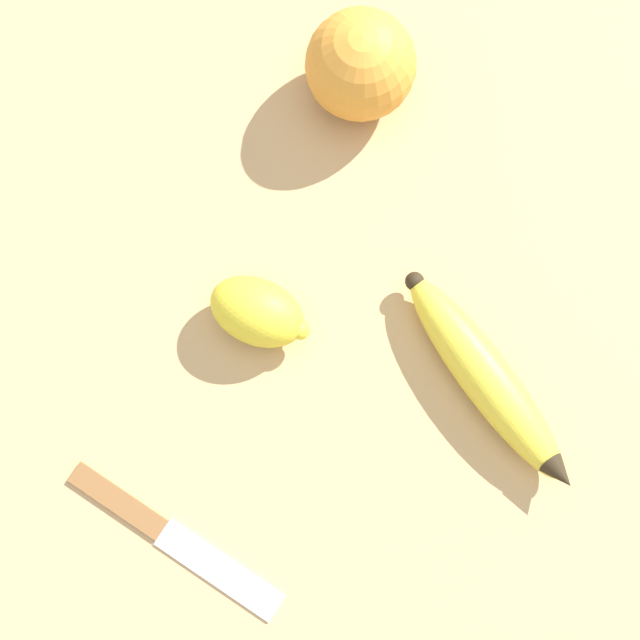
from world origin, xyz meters
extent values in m
plane|color=tan|center=(0.00, 0.00, 0.00)|extent=(3.00, 3.00, 0.00)
ellipsoid|color=yellow|center=(-0.02, -0.01, 0.02)|extent=(0.12, 0.18, 0.04)
cone|color=#2D2314|center=(0.02, 0.07, 0.02)|extent=(0.03, 0.03, 0.03)
sphere|color=#2D2314|center=(-0.06, -0.09, 0.02)|extent=(0.01, 0.01, 0.01)
sphere|color=orange|center=(-0.18, -0.20, 0.04)|extent=(0.08, 0.08, 0.08)
ellipsoid|color=yellow|center=(0.02, -0.18, 0.02)|extent=(0.05, 0.08, 0.05)
sphere|color=yellow|center=(0.02, -0.15, 0.02)|extent=(0.01, 0.01, 0.01)
cube|color=silver|center=(0.19, -0.12, 0.00)|extent=(0.03, 0.10, 0.00)
cube|color=brown|center=(0.19, -0.21, 0.00)|extent=(0.02, 0.08, 0.01)
camera|label=1|loc=(0.11, -0.08, 0.67)|focal=50.00mm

